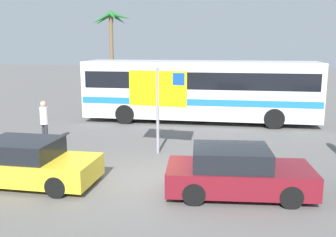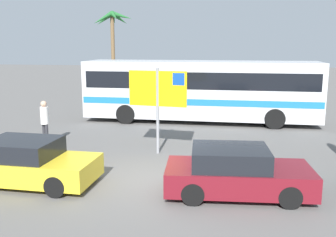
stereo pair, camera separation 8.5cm
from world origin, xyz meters
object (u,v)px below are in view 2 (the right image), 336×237
car_yellow (28,163)px  pedestrian_near_sign (45,119)px  bus_front_coach (200,88)px  ferry_sign (159,92)px  car_maroon (236,172)px

car_yellow → pedestrian_near_sign: bearing=112.2°
pedestrian_near_sign → car_yellow: bearing=-129.5°
bus_front_coach → ferry_sign: (-0.98, -6.33, 0.54)m
ferry_sign → pedestrian_near_sign: 4.94m
bus_front_coach → ferry_sign: size_ratio=3.76×
car_maroon → pedestrian_near_sign: size_ratio=2.22×
bus_front_coach → ferry_sign: 6.43m
ferry_sign → car_maroon: ferry_sign is taller
car_maroon → car_yellow: bearing=176.7°
bus_front_coach → pedestrian_near_sign: (-5.75, -5.95, -0.70)m
car_maroon → ferry_sign: bearing=123.3°
ferry_sign → car_maroon: 4.88m
car_yellow → car_maroon: bearing=3.0°
car_maroon → pedestrian_near_sign: (-7.60, 3.98, 0.45)m
ferry_sign → car_maroon: bearing=-45.1°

